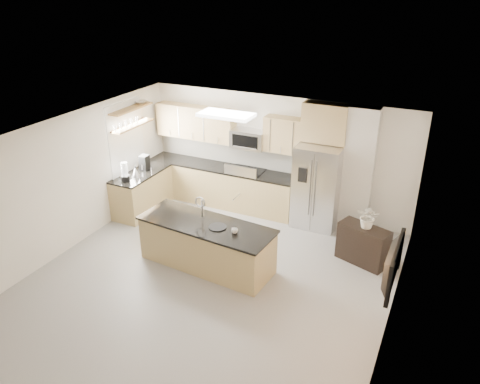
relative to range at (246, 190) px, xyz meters
The scene contains 27 objects.
floor 3.02m from the range, 78.39° to the right, with size 6.50×6.50×0.00m, color gray.
ceiling 3.66m from the range, 78.39° to the right, with size 6.00×6.50×0.02m, color white.
wall_back 1.07m from the range, 28.76° to the left, with size 6.00×0.02×2.60m, color silver.
wall_front 6.25m from the range, 84.45° to the right, with size 6.00×0.02×2.60m, color silver.
wall_left 3.87m from the range, 129.41° to the right, with size 0.02×6.50×2.60m, color silver.
wall_right 4.71m from the range, 39.05° to the right, with size 0.02×6.50×2.60m, color silver.
back_counter 0.63m from the range, behind, with size 3.55×0.66×1.44m.
left_counter 2.33m from the range, 152.71° to the right, with size 0.66×1.50×0.92m.
range is the anchor object (origin of this frame).
upper_cabinets 1.53m from the range, 166.83° to the left, with size 3.50×0.33×0.75m.
microwave 1.16m from the range, 90.00° to the left, with size 0.76×0.40×0.40m.
refrigerator 1.71m from the range, ahead, with size 0.92×0.78×1.78m.
partition_column 2.56m from the range, ahead, with size 0.60×0.30×2.60m, color beige.
window 2.86m from the range, 155.75° to the right, with size 0.04×1.15×1.65m.
shelf_lower 2.86m from the range, 156.67° to the right, with size 0.30×1.20×0.04m, color olive.
shelf_upper 3.07m from the range, 156.67° to the right, with size 0.30×1.20×0.04m, color olive.
ceiling_fixture 2.48m from the range, 81.39° to the right, with size 1.00×0.50×0.06m, color white.
island 2.43m from the range, 82.41° to the right, with size 2.57×1.12×1.29m.
credenza 3.08m from the range, 20.80° to the right, with size 0.92×0.39×0.74m, color black.
cup 2.70m from the range, 69.59° to the right, with size 0.11×0.11×0.09m, color white.
platter 2.54m from the range, 76.73° to the right, with size 0.32×0.32×0.02m, color black.
blender 2.68m from the range, 142.69° to the right, with size 0.18×0.18×0.42m.
kettle 2.47m from the range, 147.40° to the right, with size 0.19×0.19×0.24m.
coffee_maker 2.35m from the range, 157.33° to the right, with size 0.19×0.23×0.33m.
bowl 3.01m from the range, 165.21° to the right, with size 0.35×0.35×0.08m, color silver.
flower_vase 3.16m from the range, 20.51° to the right, with size 0.59×0.51×0.65m, color beige.
television 4.78m from the range, 41.64° to the right, with size 1.08×0.14×0.62m, color black.
Camera 1 is at (3.39, -5.82, 4.87)m, focal length 35.00 mm.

